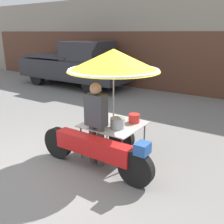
{
  "coord_description": "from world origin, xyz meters",
  "views": [
    {
      "loc": [
        2.99,
        -2.59,
        2.38
      ],
      "look_at": [
        0.48,
        1.13,
        0.94
      ],
      "focal_mm": 40.0,
      "sensor_mm": 36.0,
      "label": 1
    }
  ],
  "objects": [
    {
      "name": "ground_plane",
      "position": [
        0.0,
        0.0,
        0.0
      ],
      "size": [
        36.0,
        36.0,
        0.0
      ],
      "primitive_type": "plane",
      "color": "slate"
    },
    {
      "name": "shopfront_building",
      "position": [
        0.0,
        8.15,
        1.91
      ],
      "size": [
        28.0,
        2.06,
        3.85
      ],
      "color": "gray",
      "rests_on": "ground"
    },
    {
      "name": "vendor_motorcycle_cart",
      "position": [
        0.49,
        1.09,
        1.58
      ],
      "size": [
        2.35,
        1.7,
        2.1
      ],
      "color": "black",
      "rests_on": "ground"
    },
    {
      "name": "vendor_person",
      "position": [
        0.4,
        0.75,
        0.86
      ],
      "size": [
        0.38,
        0.22,
        1.55
      ],
      "color": "#4C473D",
      "rests_on": "ground"
    },
    {
      "name": "pickup_truck",
      "position": [
        -4.66,
        5.87,
        0.96
      ],
      "size": [
        5.28,
        1.93,
        2.01
      ],
      "color": "black",
      "rests_on": "ground"
    }
  ]
}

